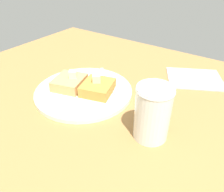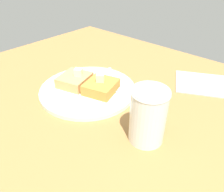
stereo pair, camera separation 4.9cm
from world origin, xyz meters
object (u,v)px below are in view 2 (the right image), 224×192
object	(u,v)px
fork	(115,82)
syrup_jar	(146,118)
plate	(88,89)
napkin	(204,84)

from	to	relation	value
fork	syrup_jar	distance (cm)	21.94
plate	napkin	xyz separation A→B (cm)	(22.01, 24.72, -0.47)
syrup_jar	napkin	size ratio (longest dim) A/B	0.74
syrup_jar	napkin	xyz separation A→B (cm)	(0.20, 29.51, -5.31)
plate	napkin	bearing A→B (deg)	48.32
syrup_jar	napkin	bearing A→B (deg)	89.62
plate	syrup_jar	size ratio (longest dim) A/B	2.24
plate	fork	distance (cm)	7.97
syrup_jar	plate	bearing A→B (deg)	167.62
plate	syrup_jar	bearing A→B (deg)	-12.38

